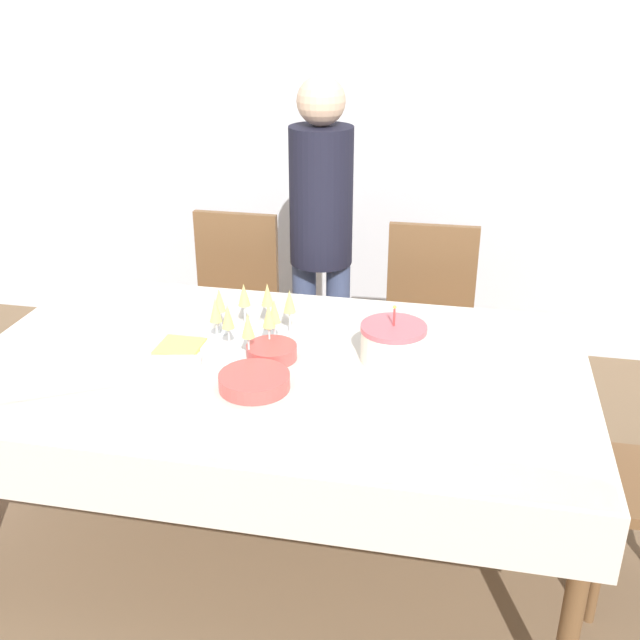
# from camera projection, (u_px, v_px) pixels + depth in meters

# --- Properties ---
(ground_plane) EXTENTS (12.00, 12.00, 0.00)m
(ground_plane) POSITION_uv_depth(u_px,v_px,m) (280.00, 538.00, 2.84)
(ground_plane) COLOR brown
(wall_back) EXTENTS (8.00, 0.05, 2.70)m
(wall_back) POSITION_uv_depth(u_px,v_px,m) (362.00, 102.00, 3.93)
(wall_back) COLOR silver
(wall_back) RESTS_ON ground_plane
(dining_table) EXTENTS (2.09, 1.22, 0.75)m
(dining_table) POSITION_uv_depth(u_px,v_px,m) (276.00, 388.00, 2.57)
(dining_table) COLOR silver
(dining_table) RESTS_ON ground_plane
(dining_chair_far_left) EXTENTS (0.42, 0.42, 0.95)m
(dining_chair_far_left) POSITION_uv_depth(u_px,v_px,m) (232.00, 307.00, 3.54)
(dining_chair_far_left) COLOR brown
(dining_chair_far_left) RESTS_ON ground_plane
(dining_chair_far_right) EXTENTS (0.43, 0.43, 0.95)m
(dining_chair_far_right) POSITION_uv_depth(u_px,v_px,m) (428.00, 324.00, 3.37)
(dining_chair_far_right) COLOR brown
(dining_chair_far_right) RESTS_ON ground_plane
(birthday_cake) EXTENTS (0.22, 0.22, 0.20)m
(birthday_cake) POSITION_uv_depth(u_px,v_px,m) (393.00, 343.00, 2.52)
(birthday_cake) COLOR silver
(birthday_cake) RESTS_ON dining_table
(champagne_tray) EXTENTS (0.37, 0.37, 0.18)m
(champagne_tray) POSITION_uv_depth(u_px,v_px,m) (251.00, 321.00, 2.63)
(champagne_tray) COLOR silver
(champagne_tray) RESTS_ON dining_table
(plate_stack_main) EXTENTS (0.23, 0.23, 0.05)m
(plate_stack_main) POSITION_uv_depth(u_px,v_px,m) (254.00, 381.00, 2.36)
(plate_stack_main) COLOR #CC4C47
(plate_stack_main) RESTS_ON dining_table
(plate_stack_dessert) EXTENTS (0.17, 0.17, 0.05)m
(plate_stack_dessert) POSITION_uv_depth(u_px,v_px,m) (272.00, 352.00, 2.55)
(plate_stack_dessert) COLOR #CC4C47
(plate_stack_dessert) RESTS_ON dining_table
(cake_knife) EXTENTS (0.30, 0.08, 0.00)m
(cake_knife) POSITION_uv_depth(u_px,v_px,m) (410.00, 393.00, 2.34)
(cake_knife) COLOR silver
(cake_knife) RESTS_ON dining_table
(fork_pile) EXTENTS (0.18, 0.10, 0.02)m
(fork_pile) POSITION_uv_depth(u_px,v_px,m) (176.00, 362.00, 2.52)
(fork_pile) COLOR silver
(fork_pile) RESTS_ON dining_table
(napkin_pile) EXTENTS (0.15, 0.15, 0.01)m
(napkin_pile) POSITION_uv_depth(u_px,v_px,m) (180.00, 346.00, 2.63)
(napkin_pile) COLOR #E0D166
(napkin_pile) RESTS_ON dining_table
(person_standing) EXTENTS (0.28, 0.28, 1.58)m
(person_standing) POSITION_uv_depth(u_px,v_px,m) (321.00, 223.00, 3.32)
(person_standing) COLOR #3F4C72
(person_standing) RESTS_ON ground_plane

